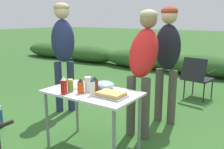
% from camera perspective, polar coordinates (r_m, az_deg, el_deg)
% --- Properties ---
extents(ground_plane, '(60.00, 60.00, 0.00)m').
position_cam_1_polar(ground_plane, '(3.21, -4.37, -16.63)').
color(ground_plane, '#336028').
extents(shrub_hedge, '(14.40, 0.90, 0.57)m').
position_cam_1_polar(shrub_hedge, '(7.32, 19.69, 1.97)').
color(shrub_hedge, '#2D5623').
rests_on(shrub_hedge, ground).
extents(folding_table, '(1.10, 0.64, 0.74)m').
position_cam_1_polar(folding_table, '(2.94, -4.59, -5.31)').
color(folding_table, white).
rests_on(folding_table, ground).
extents(food_tray, '(0.33, 0.23, 0.06)m').
position_cam_1_polar(food_tray, '(2.70, -0.22, -4.65)').
color(food_tray, '#9E9EA3').
rests_on(food_tray, folding_table).
extents(plate_stack, '(0.25, 0.25, 0.02)m').
position_cam_1_polar(plate_stack, '(3.11, -7.38, -2.67)').
color(plate_stack, white).
rests_on(plate_stack, folding_table).
extents(mixing_bowl, '(0.25, 0.25, 0.09)m').
position_cam_1_polar(mixing_bowl, '(3.01, -1.85, -2.39)').
color(mixing_bowl, '#99B2CC').
rests_on(mixing_bowl, folding_table).
extents(paper_cup_stack, '(0.08, 0.08, 0.17)m').
position_cam_1_polar(paper_cup_stack, '(2.89, -5.52, -2.27)').
color(paper_cup_stack, white).
rests_on(paper_cup_stack, folding_table).
extents(hot_sauce_bottle, '(0.07, 0.07, 0.17)m').
position_cam_1_polar(hot_sauce_bottle, '(2.84, -7.20, -2.68)').
color(hot_sauce_bottle, '#CC4214').
rests_on(hot_sauce_bottle, folding_table).
extents(bbq_sauce_bottle, '(0.08, 0.08, 0.18)m').
position_cam_1_polar(bbq_sauce_bottle, '(2.87, -3.89, -2.34)').
color(bbq_sauce_bottle, '#562314').
rests_on(bbq_sauce_bottle, folding_table).
extents(relish_jar, '(0.07, 0.07, 0.15)m').
position_cam_1_polar(relish_jar, '(2.92, -9.47, -2.52)').
color(relish_jar, olive).
rests_on(relish_jar, folding_table).
extents(ketchup_bottle, '(0.07, 0.07, 0.21)m').
position_cam_1_polar(ketchup_bottle, '(2.84, -10.96, -2.52)').
color(ketchup_bottle, red).
rests_on(ketchup_bottle, folding_table).
extents(mayo_bottle, '(0.06, 0.06, 0.20)m').
position_cam_1_polar(mayo_bottle, '(2.75, -4.52, -2.89)').
color(mayo_bottle, silver).
rests_on(mayo_bottle, folding_table).
extents(standing_person_with_beanie, '(0.40, 0.51, 1.68)m').
position_cam_1_polar(standing_person_with_beanie, '(3.30, 7.13, 3.61)').
color(standing_person_with_beanie, '#4C473D').
rests_on(standing_person_with_beanie, ground).
extents(standing_person_in_dark_puffer, '(0.45, 0.46, 1.81)m').
position_cam_1_polar(standing_person_in_dark_puffer, '(4.18, -11.11, 6.61)').
color(standing_person_in_dark_puffer, '#232D4C').
rests_on(standing_person_in_dark_puffer, ground).
extents(standing_person_in_red_jacket, '(0.38, 0.28, 1.74)m').
position_cam_1_polar(standing_person_in_red_jacket, '(3.74, 12.55, 4.87)').
color(standing_person_in_red_jacket, '#4C473D').
rests_on(standing_person_in_red_jacket, ground).
extents(camp_chair_green_behind_table, '(0.55, 0.65, 0.83)m').
position_cam_1_polar(camp_chair_green_behind_table, '(5.14, 18.82, -0.29)').
color(camp_chair_green_behind_table, '#232328').
rests_on(camp_chair_green_behind_table, ground).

